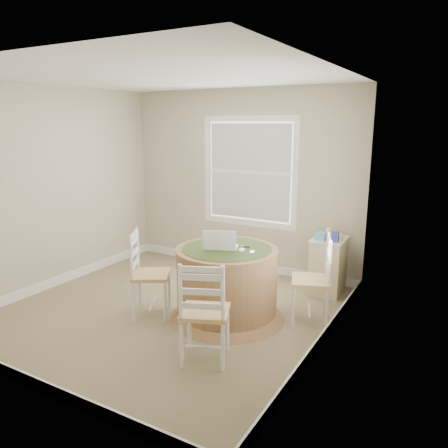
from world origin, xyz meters
The scene contains 14 objects.
room centered at (0.17, 0.16, 1.30)m, with size 3.64×3.64×2.64m.
round_table centered at (0.68, 0.18, 0.44)m, with size 1.30×1.30×0.81m.
chair_left centered at (-0.10, -0.16, 0.47)m, with size 0.42×0.40×0.95m, color white, non-canonical shape.
chair_near centered at (0.95, -0.70, 0.47)m, with size 0.42×0.40×0.95m, color white, non-canonical shape.
chair_right centered at (1.51, 0.54, 0.47)m, with size 0.42×0.40×0.95m, color white, non-canonical shape.
laptop centered at (0.63, 0.14, 0.83)m, with size 0.44×0.42×0.24m.
mouse centered at (0.86, 0.18, 0.81)m, with size 0.06×0.10×0.03m, color white.
phone centered at (0.98, 0.19, 0.80)m, with size 0.04×0.09×0.02m, color #B7BABF.
keys centered at (0.85, 0.33, 0.81)m, with size 0.06×0.05×0.03m, color black.
corner_chest centered at (1.43, 1.46, 0.36)m, with size 0.43×0.56×0.72m.
tissue_box centered at (1.37, 1.33, 0.77)m, with size 0.12×0.12×0.10m, color #569DC4.
box_yellow centered at (1.50, 1.49, 0.75)m, with size 0.15×0.10×0.06m, color #CBE14F.
box_blue centered at (1.53, 1.34, 0.78)m, with size 0.08×0.08×0.12m, color #373BA7.
cup_cream centered at (1.38, 1.60, 0.76)m, with size 0.07×0.07×0.09m, color beige.
Camera 1 is at (2.89, -3.78, 2.13)m, focal length 35.00 mm.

